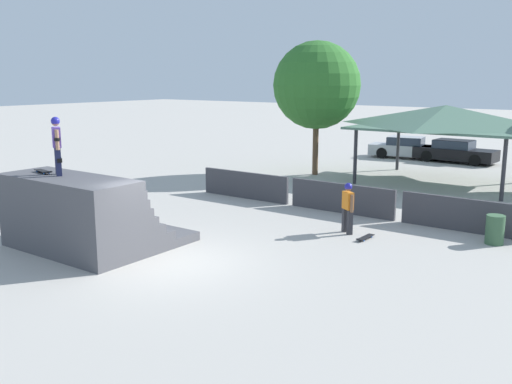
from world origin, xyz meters
The scene contains 12 objects.
ground_plane centered at (0.00, 0.00, 0.00)m, with size 160.00×160.00×0.00m, color #ADA8A0.
quarter_pipe_ramp centered at (-2.84, -0.46, 0.89)m, with size 4.27×3.73×2.08m.
skater_on_deck centered at (-3.31, -0.78, 3.00)m, with size 0.65×0.49×1.60m.
skateboard_on_deck centered at (-3.94, -0.84, 2.14)m, with size 0.83×0.35×0.09m.
bystander_walking centered at (2.46, 5.29, 0.93)m, with size 0.56×0.44×1.58m.
skateboard_on_ground centered at (3.22, 4.99, 0.06)m, with size 0.22×0.85×0.09m.
barrier_fence centered at (1.05, 7.60, 0.53)m, with size 12.56×0.12×1.05m.
pavilion_shelter centered at (2.04, 15.46, 2.97)m, with size 7.38×5.79×3.51m.
tree_far_back centered at (-3.79, 14.10, 4.34)m, with size 4.20×4.20×6.45m.
trash_bin centered at (6.44, 6.74, 0.42)m, with size 0.52×0.52×0.85m, color #385B3D.
parked_car_silver centered at (-2.31, 22.36, 0.60)m, with size 4.52×2.29×1.27m.
parked_car_black centered at (0.52, 22.31, 0.60)m, with size 4.50×1.83×1.27m.
Camera 1 is at (10.16, -10.11, 4.73)m, focal length 40.00 mm.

